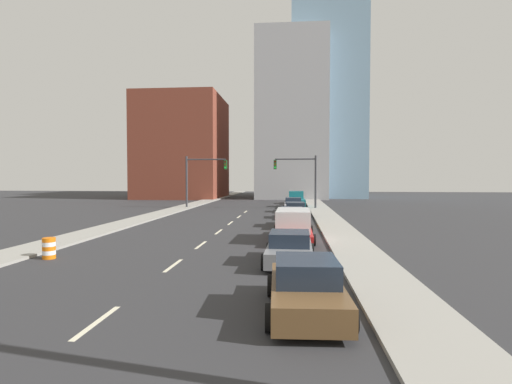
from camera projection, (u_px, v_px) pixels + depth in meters
sidewalk_left at (192, 205)px, 51.73m from camera, size 2.40×97.93×0.13m
sidewalk_right at (317, 206)px, 50.28m from camera, size 2.40×97.93×0.13m
lane_stripe_at_8m at (97, 322)px, 10.08m from camera, size 0.16×2.40×0.01m
lane_stripe_at_14m at (173, 265)px, 16.54m from camera, size 0.16×2.40×0.01m
lane_stripe_at_19m at (201, 245)px, 21.54m from camera, size 0.16×2.40×0.01m
lane_stripe_at_25m at (219, 232)px, 26.76m from camera, size 0.16×2.40×0.01m
lane_stripe_at_30m at (230, 223)px, 31.82m from camera, size 0.16×2.40×0.01m
lane_stripe_at_35m at (239, 217)px, 37.00m from camera, size 0.16×2.40×0.01m
lane_stripe_at_40m at (246, 212)px, 42.24m from camera, size 0.16×2.40×0.01m
building_brick_left at (183, 148)px, 71.27m from camera, size 14.00×16.00×17.82m
building_office_center at (292, 121)px, 73.31m from camera, size 12.00×20.00×28.17m
building_glass_right at (325, 91)px, 76.49m from camera, size 13.00×20.00×40.32m
traffic_signal_left at (199, 174)px, 47.19m from camera, size 4.96×0.35×6.17m
traffic_signal_right at (303, 174)px, 46.08m from camera, size 4.96×0.35×6.17m
traffic_barrel at (49, 248)px, 17.90m from camera, size 0.56×0.56×0.95m
sedan_brown at (306, 288)px, 10.80m from camera, size 2.30×4.65×1.47m
sedan_gray at (290, 249)px, 16.88m from camera, size 2.20×4.41×1.36m
box_truck_red at (293, 226)px, 23.06m from camera, size 2.46×6.12×1.81m
sedan_orange at (292, 218)px, 29.61m from camera, size 2.16×4.78×1.43m
sedan_black at (295, 211)px, 35.76m from camera, size 2.21×4.85×1.42m
sedan_silver at (293, 206)px, 41.93m from camera, size 2.16×4.25×1.52m
pickup_truck_teal at (296, 201)px, 48.32m from camera, size 2.34×6.27×1.96m
sedan_tan at (295, 199)px, 54.98m from camera, size 2.19×4.82×1.49m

